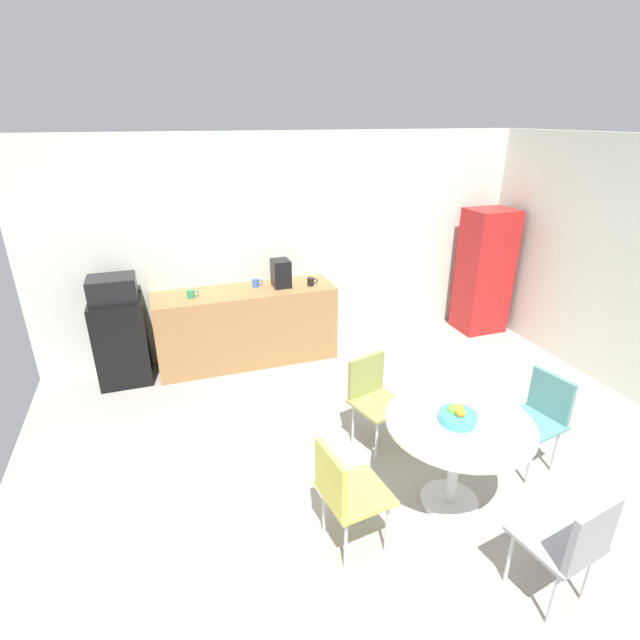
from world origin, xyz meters
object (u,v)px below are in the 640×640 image
at_px(mug_white, 311,282).
at_px(mug_green, 256,283).
at_px(mini_fridge, 122,341).
at_px(round_table, 458,438).
at_px(chair_teal, 541,411).
at_px(coffee_maker, 281,273).
at_px(microwave, 112,289).
at_px(mug_red, 191,294).
at_px(chair_gray, 573,540).
at_px(chair_olive, 372,391).
at_px(fruit_bowl, 457,416).
at_px(locker_cabinet, 484,271).
at_px(chair_yellow, 343,488).

height_order(mug_white, mug_green, same).
relative_size(mini_fridge, round_table, 0.90).
height_order(chair_teal, coffee_maker, coffee_maker).
distance_m(microwave, mug_red, 0.80).
bearing_deg(chair_gray, chair_olive, 102.60).
bearing_deg(fruit_bowl, mug_red, 119.72).
bearing_deg(chair_olive, coffee_maker, 99.08).
height_order(mug_red, coffee_maker, coffee_maker).
bearing_deg(microwave, round_table, -49.85).
xyz_separation_m(chair_olive, mug_red, (-1.35, 1.86, 0.43)).
distance_m(chair_gray, mug_green, 4.00).
xyz_separation_m(mini_fridge, fruit_bowl, (2.36, -2.83, 0.32)).
bearing_deg(mug_red, mini_fridge, 175.49).
bearing_deg(mug_green, round_table, -73.80).
bearing_deg(mug_red, microwave, 175.49).
xyz_separation_m(locker_cabinet, mug_green, (-3.06, 0.18, 0.12)).
distance_m(round_table, fruit_bowl, 0.19).
distance_m(locker_cabinet, chair_olive, 3.09).
relative_size(mini_fridge, chair_gray, 1.14).
xyz_separation_m(microwave, mug_red, (0.79, -0.06, -0.13)).
bearing_deg(mug_white, mini_fridge, 177.65).
bearing_deg(microwave, mug_white, -2.35).
bearing_deg(chair_teal, coffee_maker, 119.31).
bearing_deg(mug_red, coffee_maker, 3.41).
bearing_deg(round_table, fruit_bowl, 166.76).
distance_m(mini_fridge, chair_yellow, 3.29).
relative_size(fruit_bowl, mug_green, 2.09).
bearing_deg(mini_fridge, mug_red, -4.51).
bearing_deg(mug_red, round_table, -59.94).
height_order(chair_teal, mug_white, mug_white).
xyz_separation_m(mini_fridge, round_table, (2.39, -2.83, 0.13)).
relative_size(chair_gray, coffee_maker, 2.59).
bearing_deg(locker_cabinet, chair_gray, -119.35).
relative_size(chair_olive, fruit_bowl, 3.07).
bearing_deg(mug_green, chair_yellow, -91.71).
distance_m(chair_olive, mug_white, 1.88).
height_order(chair_yellow, mug_green, mug_green).
bearing_deg(chair_gray, mini_fridge, 124.07).
relative_size(round_table, chair_yellow, 1.27).
height_order(chair_gray, mug_green, mug_green).
bearing_deg(mug_red, mug_green, 10.90).
relative_size(chair_olive, mug_white, 6.43).
bearing_deg(fruit_bowl, coffee_maker, 100.77).
height_order(round_table, chair_teal, chair_teal).
relative_size(chair_olive, mug_red, 6.43).
distance_m(chair_olive, chair_gray, 1.89).
distance_m(round_table, chair_olive, 0.95).
relative_size(mug_green, mug_red, 1.00).
height_order(round_table, mug_red, mug_red).
xyz_separation_m(round_table, chair_teal, (0.93, 0.18, -0.08)).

